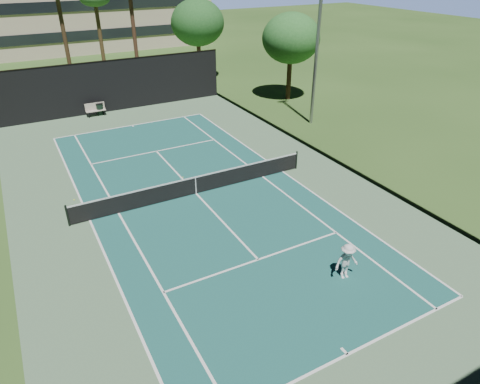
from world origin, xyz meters
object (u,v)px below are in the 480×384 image
object	(u,v)px
tennis_ball_b	(170,195)
tennis_ball_c	(183,177)
tennis_net	(196,185)
tennis_ball_d	(74,200)
player	(347,261)
trash_bin	(100,109)
park_bench	(95,109)

from	to	relation	value
tennis_ball_b	tennis_ball_c	bearing A→B (deg)	48.97
tennis_ball_c	tennis_net	bearing A→B (deg)	-92.46
tennis_ball_b	tennis_ball_d	distance (m)	4.87
player	trash_bin	distance (m)	24.76
tennis_net	player	size ratio (longest dim) A/B	8.38
tennis_net	park_bench	size ratio (longest dim) A/B	8.60
tennis_net	tennis_ball_b	world-z (taller)	tennis_net
tennis_ball_c	trash_bin	xyz separation A→B (m)	(-1.57, 13.41, 0.45)
tennis_ball_d	trash_bin	xyz separation A→B (m)	(4.31, 13.13, 0.44)
tennis_ball_c	tennis_ball_d	xyz separation A→B (m)	(-5.88, 0.28, 0.01)
tennis_net	tennis_ball_b	xyz separation A→B (m)	(-1.29, 0.51, -0.53)
player	tennis_ball_c	distance (m)	11.30
tennis_net	tennis_ball_c	xyz separation A→B (m)	(0.09, 2.09, -0.53)
tennis_net	tennis_ball_c	bearing A→B (deg)	87.54
trash_bin	park_bench	bearing A→B (deg)	-165.18
tennis_ball_c	tennis_ball_b	bearing A→B (deg)	-131.03
tennis_ball_c	tennis_ball_d	size ratio (longest dim) A/B	0.81
tennis_net	tennis_ball_d	size ratio (longest dim) A/B	165.60
tennis_net	tennis_ball_c	world-z (taller)	tennis_net
tennis_ball_c	park_bench	distance (m)	13.47
park_bench	trash_bin	world-z (taller)	park_bench
player	trash_bin	world-z (taller)	player
tennis_ball_c	park_bench	world-z (taller)	park_bench
park_bench	trash_bin	bearing A→B (deg)	14.82
player	trash_bin	bearing A→B (deg)	106.28
tennis_ball_c	park_bench	xyz separation A→B (m)	(-1.92, 13.32, 0.52)
player	tennis_net	bearing A→B (deg)	112.31
tennis_net	trash_bin	distance (m)	15.57
tennis_net	park_bench	xyz separation A→B (m)	(-1.83, 15.41, -0.01)
tennis_ball_b	trash_bin	size ratio (longest dim) A/B	0.07
player	trash_bin	size ratio (longest dim) A/B	1.63
player	tennis_ball_b	xyz separation A→B (m)	(-3.69, 9.45, -0.74)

